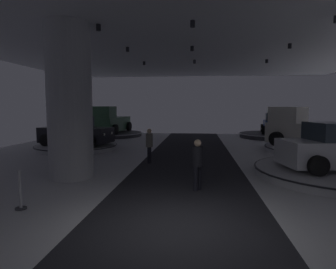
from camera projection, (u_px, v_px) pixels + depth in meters
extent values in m
cube|color=silver|center=(178.00, 229.00, 6.09)|extent=(24.00, 44.00, 0.05)
cube|color=#232328|center=(178.00, 228.00, 6.09)|extent=(4.40, 44.00, 0.01)
cylinder|color=black|center=(98.00, 27.00, 9.90)|extent=(0.16, 0.16, 0.22)
cylinder|color=black|center=(128.00, 49.00, 13.68)|extent=(0.16, 0.16, 0.22)
cylinder|color=black|center=(144.00, 63.00, 17.98)|extent=(0.16, 0.16, 0.22)
cylinder|color=black|center=(193.00, 24.00, 9.48)|extent=(0.16, 0.16, 0.22)
cylinder|color=black|center=(192.00, 49.00, 13.47)|extent=(0.16, 0.16, 0.22)
cylinder|color=black|center=(194.00, 62.00, 17.39)|extent=(0.16, 0.16, 0.22)
cylinder|color=black|center=(336.00, 19.00, 8.96)|extent=(0.16, 0.16, 0.22)
cylinder|color=black|center=(290.00, 46.00, 12.92)|extent=(0.16, 0.16, 0.22)
cylinder|color=black|center=(267.00, 61.00, 17.19)|extent=(0.16, 0.16, 0.22)
cylinder|color=#ADADB2|center=(70.00, 102.00, 10.20)|extent=(1.57, 1.57, 5.50)
cylinder|color=#333338|center=(110.00, 134.00, 25.42)|extent=(5.57, 5.56, 0.32)
cylinder|color=white|center=(110.00, 133.00, 25.41)|extent=(5.68, 5.68, 0.05)
cube|color=#2D5638|center=(110.00, 124.00, 25.34)|extent=(2.45, 5.43, 1.20)
cube|color=#2D5638|center=(102.00, 112.00, 23.57)|extent=(2.01, 1.82, 1.00)
cube|color=#28333D|center=(104.00, 112.00, 24.07)|extent=(1.75, 0.20, 0.75)
cylinder|color=black|center=(115.00, 129.00, 23.35)|extent=(0.34, 0.86, 0.84)
cylinder|color=black|center=(88.00, 129.00, 23.75)|extent=(0.34, 0.86, 0.84)
cylinder|color=black|center=(129.00, 126.00, 26.99)|extent=(0.34, 0.86, 0.84)
cylinder|color=black|center=(106.00, 126.00, 27.39)|extent=(0.34, 0.86, 0.84)
cylinder|color=black|center=(289.00, 156.00, 11.32)|extent=(0.71, 0.33, 0.68)
cylinder|color=black|center=(318.00, 166.00, 9.33)|extent=(0.71, 0.33, 0.68)
cylinder|color=silver|center=(316.00, 149.00, 16.43)|extent=(5.56, 5.57, 0.28)
cylinder|color=black|center=(316.00, 148.00, 16.42)|extent=(5.68, 5.68, 0.05)
cube|color=silver|center=(317.00, 134.00, 16.34)|extent=(5.43, 4.98, 1.20)
cube|color=silver|center=(288.00, 115.00, 17.44)|extent=(2.52, 2.55, 1.00)
cube|color=#28333D|center=(297.00, 115.00, 17.08)|extent=(1.17, 1.41, 0.75)
cylinder|color=black|center=(276.00, 139.00, 16.86)|extent=(0.83, 0.75, 0.84)
cylinder|color=black|center=(292.00, 136.00, 18.51)|extent=(0.83, 0.75, 0.84)
cylinder|color=#B7B7BC|center=(77.00, 147.00, 17.35)|extent=(4.73, 4.73, 0.29)
cylinder|color=black|center=(77.00, 145.00, 17.34)|extent=(4.83, 4.83, 0.05)
cube|color=black|center=(76.00, 135.00, 17.27)|extent=(4.41, 2.37, 0.90)
cube|color=#2D3842|center=(74.00, 122.00, 17.24)|extent=(2.10, 1.81, 0.70)
cylinder|color=black|center=(106.00, 138.00, 17.92)|extent=(0.70, 0.31, 0.68)
cylinder|color=black|center=(89.00, 142.00, 15.99)|extent=(0.70, 0.31, 0.68)
cylinder|color=black|center=(65.00, 137.00, 18.61)|extent=(0.70, 0.31, 0.68)
cylinder|color=black|center=(45.00, 140.00, 16.68)|extent=(0.70, 0.31, 0.68)
sphere|color=white|center=(111.00, 133.00, 17.25)|extent=(0.18, 0.18, 0.18)
sphere|color=white|center=(104.00, 134.00, 16.29)|extent=(0.18, 0.18, 0.18)
cylinder|color=#333338|center=(275.00, 136.00, 23.96)|extent=(5.78, 5.78, 0.37)
cylinder|color=white|center=(275.00, 134.00, 23.95)|extent=(5.89, 5.89, 0.05)
cube|color=navy|center=(275.00, 126.00, 23.88)|extent=(2.50, 4.45, 0.90)
cube|color=#2D3842|center=(275.00, 117.00, 23.96)|extent=(1.87, 2.14, 0.70)
cylinder|color=black|center=(290.00, 131.00, 22.27)|extent=(0.33, 0.71, 0.68)
cylinder|color=black|center=(263.00, 130.00, 22.82)|extent=(0.33, 0.71, 0.68)
cylinder|color=black|center=(286.00, 128.00, 25.00)|extent=(0.33, 0.71, 0.68)
cylinder|color=black|center=(262.00, 128.00, 25.55)|extent=(0.33, 0.71, 0.68)
sphere|color=white|center=(285.00, 126.00, 21.77)|extent=(0.18, 0.18, 0.18)
sphere|color=white|center=(271.00, 126.00, 22.04)|extent=(0.18, 0.18, 0.18)
cylinder|color=black|center=(150.00, 154.00, 13.19)|extent=(0.14, 0.14, 0.80)
cylinder|color=black|center=(149.00, 155.00, 13.02)|extent=(0.14, 0.14, 0.80)
cylinder|color=#6B665B|center=(149.00, 140.00, 13.04)|extent=(0.32, 0.32, 0.62)
sphere|color=beige|center=(149.00, 131.00, 13.00)|extent=(0.22, 0.22, 0.22)
cylinder|color=black|center=(199.00, 177.00, 8.87)|extent=(0.14, 0.14, 0.80)
cylinder|color=black|center=(196.00, 178.00, 8.74)|extent=(0.14, 0.14, 0.80)
cylinder|color=black|center=(198.00, 157.00, 8.74)|extent=(0.32, 0.32, 0.62)
sphere|color=beige|center=(198.00, 143.00, 8.70)|extent=(0.22, 0.22, 0.22)
cylinder|color=#333338|center=(21.00, 208.00, 7.22)|extent=(0.28, 0.28, 0.04)
cylinder|color=#B2B2B7|center=(20.00, 191.00, 7.17)|extent=(0.07, 0.07, 0.96)
sphere|color=#B2B2B7|center=(19.00, 172.00, 7.13)|extent=(0.10, 0.10, 0.10)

